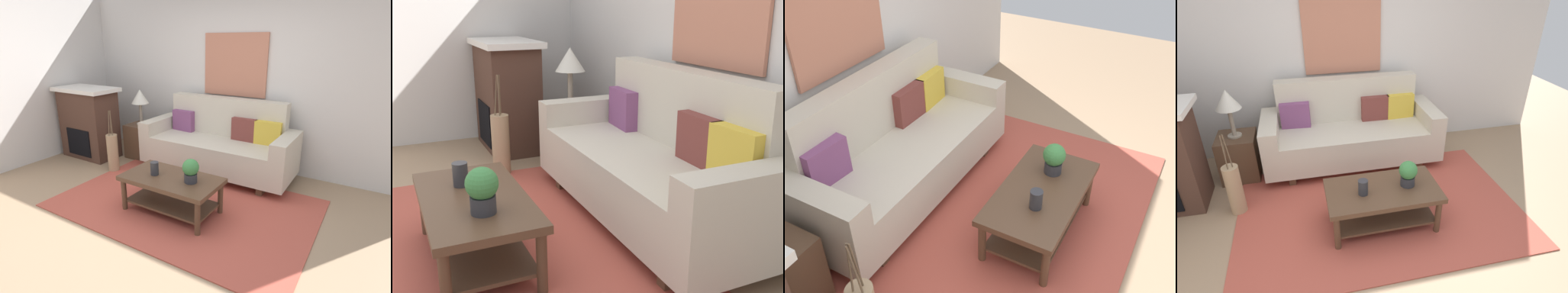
% 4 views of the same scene
% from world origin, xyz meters
% --- Properties ---
extents(ground_plane, '(9.65, 9.65, 0.00)m').
position_xyz_m(ground_plane, '(0.00, 0.00, 0.00)').
color(ground_plane, '#9E7F60').
extents(wall_back, '(5.65, 0.10, 2.70)m').
position_xyz_m(wall_back, '(0.00, 2.11, 1.35)').
color(wall_back, silver).
rests_on(wall_back, ground_plane).
extents(area_rug, '(2.99, 1.93, 0.01)m').
position_xyz_m(area_rug, '(0.00, 0.50, 0.01)').
color(area_rug, '#B24C3D').
rests_on(area_rug, ground_plane).
extents(couch, '(2.20, 0.84, 1.08)m').
position_xyz_m(couch, '(-0.11, 1.57, 0.43)').
color(couch, beige).
rests_on(couch, ground_plane).
extents(throw_pillow_plum, '(0.37, 0.15, 0.32)m').
position_xyz_m(throw_pillow_plum, '(-0.79, 1.70, 0.68)').
color(throw_pillow_plum, '#7A4270').
rests_on(throw_pillow_plum, couch).
extents(throw_pillow_maroon, '(0.36, 0.13, 0.32)m').
position_xyz_m(throw_pillow_maroon, '(0.23, 1.70, 0.68)').
color(throw_pillow_maroon, brown).
rests_on(throw_pillow_maroon, couch).
extents(throw_pillow_mustard, '(0.37, 0.14, 0.32)m').
position_xyz_m(throw_pillow_mustard, '(0.58, 1.70, 0.68)').
color(throw_pillow_mustard, gold).
rests_on(throw_pillow_mustard, couch).
extents(coffee_table, '(1.10, 0.60, 0.43)m').
position_xyz_m(coffee_table, '(-0.03, 0.28, 0.31)').
color(coffee_table, '#513826').
rests_on(coffee_table, ground_plane).
extents(tabletop_vase, '(0.09, 0.09, 0.15)m').
position_xyz_m(tabletop_vase, '(-0.23, 0.24, 0.51)').
color(tabletop_vase, '#2D2D33').
rests_on(tabletop_vase, coffee_table).
extents(potted_plant_tabletop, '(0.18, 0.18, 0.26)m').
position_xyz_m(potted_plant_tabletop, '(0.22, 0.29, 0.57)').
color(potted_plant_tabletop, '#2D2D33').
rests_on(potted_plant_tabletop, coffee_table).
extents(floor_vase_branch_a, '(0.04, 0.02, 0.36)m').
position_xyz_m(floor_vase_branch_a, '(-1.46, 0.80, 0.74)').
color(floor_vase_branch_a, brown).
rests_on(floor_vase_branch_a, floor_vase).
extents(floor_vase_branch_b, '(0.04, 0.02, 0.36)m').
position_xyz_m(floor_vase_branch_b, '(-1.49, 0.82, 0.74)').
color(floor_vase_branch_b, brown).
rests_on(floor_vase_branch_b, floor_vase).
extents(floor_vase_branch_c, '(0.02, 0.05, 0.36)m').
position_xyz_m(floor_vase_branch_c, '(-1.49, 0.79, 0.74)').
color(floor_vase_branch_c, brown).
rests_on(floor_vase_branch_c, floor_vase).
extents(framed_painting, '(0.99, 0.03, 0.90)m').
position_xyz_m(framed_painting, '(-0.11, 2.04, 1.53)').
color(framed_painting, '#B77056').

